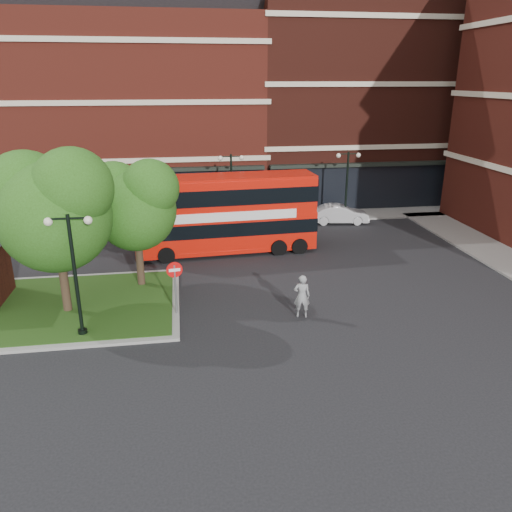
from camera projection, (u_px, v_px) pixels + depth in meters
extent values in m
plane|color=black|center=(222.00, 329.00, 20.42)|extent=(120.00, 120.00, 0.00)
cube|color=slate|center=(201.00, 220.00, 35.76)|extent=(44.00, 3.00, 0.12)
cube|color=maroon|center=(92.00, 114.00, 39.26)|extent=(26.00, 12.00, 14.00)
cube|color=#471911|center=(360.00, 99.00, 42.07)|extent=(18.00, 12.00, 16.00)
cube|color=gray|center=(35.00, 309.00, 22.04)|extent=(12.60, 7.60, 0.12)
cube|color=#19380F|center=(35.00, 308.00, 22.04)|extent=(12.00, 7.00, 0.15)
cylinder|color=#2D2116|center=(63.00, 271.00, 21.15)|extent=(0.36, 0.36, 3.92)
sphere|color=#254E13|center=(55.00, 217.00, 20.35)|extent=(4.60, 4.60, 4.60)
sphere|color=#254E13|center=(27.00, 192.00, 20.53)|extent=(3.45, 3.45, 3.45)
sphere|color=#254E13|center=(73.00, 188.00, 19.63)|extent=(3.22, 3.22, 3.22)
cylinder|color=#2D2116|center=(139.00, 253.00, 23.99)|extent=(0.36, 0.36, 3.47)
sphere|color=#254E13|center=(136.00, 211.00, 23.28)|extent=(3.80, 3.80, 3.80)
sphere|color=#254E13|center=(114.00, 192.00, 23.40)|extent=(2.85, 2.85, 2.85)
sphere|color=#254E13|center=(150.00, 188.00, 22.66)|extent=(2.66, 2.66, 2.66)
cylinder|color=black|center=(76.00, 278.00, 18.97)|extent=(0.14, 0.14, 5.00)
cylinder|color=black|center=(83.00, 333.00, 19.76)|extent=(0.36, 0.36, 0.30)
cube|color=black|center=(68.00, 218.00, 18.18)|extent=(1.40, 0.06, 0.06)
sphere|color=#F2EACC|center=(48.00, 222.00, 18.12)|extent=(0.32, 0.32, 0.32)
sphere|color=#F2EACC|center=(88.00, 220.00, 18.32)|extent=(0.32, 0.32, 0.32)
cylinder|color=black|center=(232.00, 192.00, 33.36)|extent=(0.14, 0.14, 5.00)
cylinder|color=black|center=(232.00, 226.00, 34.15)|extent=(0.36, 0.36, 0.30)
cube|color=black|center=(231.00, 156.00, 32.57)|extent=(1.40, 0.06, 0.06)
sphere|color=#F2EACC|center=(220.00, 158.00, 32.50)|extent=(0.32, 0.32, 0.32)
sphere|color=#F2EACC|center=(242.00, 158.00, 32.70)|extent=(0.32, 0.32, 0.32)
cylinder|color=black|center=(346.00, 188.00, 34.51)|extent=(0.14, 0.14, 5.00)
cylinder|color=black|center=(344.00, 221.00, 35.30)|extent=(0.36, 0.36, 0.30)
cube|color=black|center=(349.00, 154.00, 33.72)|extent=(1.40, 0.06, 0.06)
sphere|color=#F2EACC|center=(339.00, 156.00, 33.65)|extent=(0.32, 0.32, 0.32)
sphere|color=#F2EACC|center=(358.00, 155.00, 33.85)|extent=(0.32, 0.32, 0.32)
cube|color=red|center=(226.00, 229.00, 29.01)|extent=(10.49, 2.97, 1.98)
cube|color=red|center=(225.00, 195.00, 28.34)|extent=(10.38, 2.94, 1.98)
cube|color=black|center=(225.00, 194.00, 28.31)|extent=(10.49, 2.97, 0.90)
cube|color=silver|center=(229.00, 217.00, 27.55)|extent=(7.76, 0.50, 0.52)
imported|color=gray|center=(302.00, 296.00, 21.14)|extent=(0.77, 0.57, 1.91)
imported|color=#B7BBBF|center=(131.00, 223.00, 33.01)|extent=(3.98, 1.93, 1.31)
imported|color=silver|center=(340.00, 214.00, 35.07)|extent=(4.16, 1.90, 1.32)
cylinder|color=slate|center=(176.00, 291.00, 21.16)|extent=(0.08, 0.08, 2.33)
cylinder|color=red|center=(174.00, 270.00, 20.84)|extent=(0.68, 0.15, 0.68)
cube|color=white|center=(174.00, 270.00, 20.84)|extent=(0.48, 0.11, 0.13)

